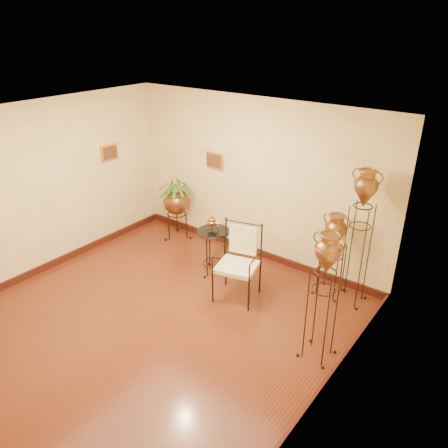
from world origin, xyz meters
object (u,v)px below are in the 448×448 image
Objects in this scene: planter_urn at (176,199)px; armchair at (237,264)px; amphora_mid at (323,297)px; side_table at (214,250)px; amphora_tall at (358,237)px.

armchair is (2.13, -0.98, -0.21)m from planter_urn.
amphora_mid is 1.79× the size of side_table.
side_table is at bearing -23.50° from planter_urn.
amphora_mid reaches higher than armchair.
amphora_tall is at bearing 15.49° from side_table.
planter_urn is 2.35m from armchair.
amphora_mid is at bearing -19.11° from side_table.
amphora_mid is 2.49m from side_table.
armchair is at bearing -24.73° from planter_urn.
planter_urn is at bearing 180.00° from amphora_tall.
amphora_mid reaches higher than side_table.
amphora_tall is 1.20× the size of amphora_mid.
amphora_tall is 1.80× the size of armchair.
amphora_mid is (0.14, -1.40, -0.19)m from amphora_tall.
amphora_tall is 2.35m from side_table.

